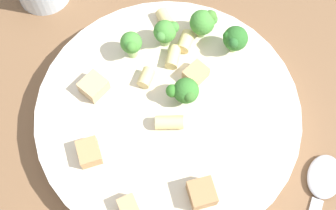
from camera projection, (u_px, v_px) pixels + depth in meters
name	position (u px, v px, depth m)	size (l,w,h in m)	color
ground_plane	(168.00, 120.00, 0.48)	(2.00, 2.00, 0.00)	brown
pasta_bowl	(168.00, 114.00, 0.46)	(0.28, 0.28, 0.03)	silver
broccoli_floret_0	(185.00, 92.00, 0.43)	(0.03, 0.03, 0.03)	#84AD60
broccoli_floret_1	(166.00, 32.00, 0.46)	(0.03, 0.03, 0.03)	#9EC175
broccoli_floret_2	(235.00, 39.00, 0.46)	(0.03, 0.03, 0.04)	#93B766
broccoli_floret_3	(205.00, 22.00, 0.46)	(0.03, 0.03, 0.04)	#84AD60
broccoli_floret_4	(131.00, 44.00, 0.45)	(0.03, 0.02, 0.04)	#9EC175
rigatoni_0	(173.00, 57.00, 0.46)	(0.01, 0.01, 0.02)	#E0C67F
rigatoni_1	(185.00, 42.00, 0.47)	(0.02, 0.02, 0.02)	#E0C67F
rigatoni_2	(165.00, 18.00, 0.49)	(0.01, 0.01, 0.02)	#E0C67F
rigatoni_3	(146.00, 78.00, 0.45)	(0.01, 0.01, 0.02)	#E0C67F
rigatoni_4	(169.00, 122.00, 0.43)	(0.01, 0.01, 0.03)	#E0C67F
chicken_chunk_0	(129.00, 208.00, 0.40)	(0.02, 0.02, 0.02)	tan
chicken_chunk_1	(94.00, 86.00, 0.45)	(0.03, 0.02, 0.02)	tan
chicken_chunk_2	(89.00, 152.00, 0.42)	(0.03, 0.02, 0.02)	tan
chicken_chunk_3	(202.00, 193.00, 0.40)	(0.03, 0.02, 0.02)	#A87A4C
chicken_chunk_4	(196.00, 74.00, 0.46)	(0.02, 0.02, 0.01)	tan
spoon	(320.00, 194.00, 0.44)	(0.16, 0.04, 0.01)	#B2B2B7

